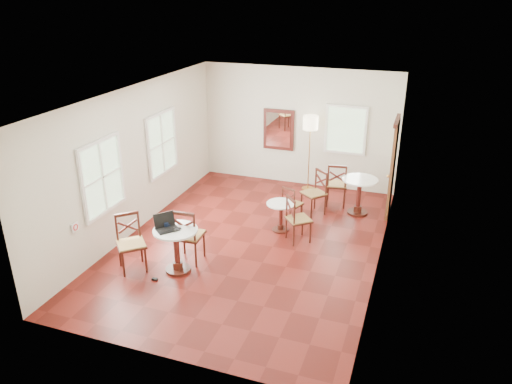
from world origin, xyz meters
TOP-DOWN VIEW (x-y plane):
  - ground at (0.00, 0.00)m, footprint 7.00×7.00m
  - room_shell at (-0.06, 0.27)m, footprint 5.02×7.02m
  - cafe_table_near at (-0.91, -1.41)m, footprint 0.79×0.79m
  - cafe_table_mid at (0.40, 0.73)m, footprint 0.60×0.60m
  - cafe_table_back at (1.81, 2.13)m, footprint 0.79×0.79m
  - chair_near_a at (-0.86, -1.03)m, footprint 0.53×0.53m
  - chair_near_b at (-1.72, -1.61)m, footprint 0.69×0.69m
  - chair_mid_a at (0.49, 1.24)m, footprint 0.48×0.48m
  - chair_mid_b at (0.84, 0.41)m, footprint 0.63×0.63m
  - chair_back_a at (1.25, 2.43)m, footprint 0.55×0.55m
  - chair_back_b at (0.87, 1.81)m, footprint 0.66×0.66m
  - floor_lamp at (0.40, 3.15)m, footprint 0.37×0.37m
  - laptop at (-1.07, -1.43)m, footprint 0.48×0.49m
  - mouse at (-0.84, -1.37)m, footprint 0.09×0.08m
  - navy_mug at (-1.09, -1.39)m, footprint 0.11×0.08m
  - water_glass at (-0.86, -1.50)m, footprint 0.06×0.06m
  - power_adapter at (-1.14, -1.84)m, footprint 0.10×0.06m

SIDE VIEW (x-z plane):
  - ground at x=0.00m, z-range 0.00..0.00m
  - power_adapter at x=-1.14m, z-range 0.00..0.04m
  - cafe_table_mid at x=0.40m, z-range 0.08..0.71m
  - chair_mid_a at x=0.49m, z-range 0.00..0.82m
  - chair_mid_b at x=0.84m, z-range 0.00..0.97m
  - chair_back_b at x=0.87m, z-range 0.00..1.01m
  - cafe_table_near at x=-0.91m, z-range 0.10..0.94m
  - cafe_table_back at x=1.81m, z-range 0.10..0.94m
  - chair_back_a at x=1.25m, z-range 0.00..1.05m
  - chair_near_b at x=-1.72m, z-range 0.00..1.05m
  - chair_near_a at x=-0.86m, z-range 0.00..1.09m
  - mouse at x=-0.84m, z-range 0.84..0.87m
  - navy_mug at x=-1.09m, z-range 0.84..0.93m
  - water_glass at x=-0.86m, z-range 0.84..0.94m
  - laptop at x=-1.07m, z-range 0.77..1.04m
  - floor_lamp at x=0.40m, z-range 0.66..2.56m
  - room_shell at x=-0.06m, z-range 0.38..3.39m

